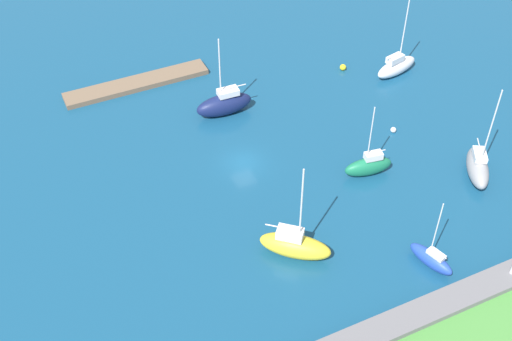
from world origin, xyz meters
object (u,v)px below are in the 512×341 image
(sailboat_navy_off_beacon, at_px, (224,104))
(mooring_buoy_yellow, at_px, (343,67))
(sailboat_white_inner_mooring, at_px, (396,66))
(sailboat_blue_along_channel, at_px, (431,258))
(mooring_buoy_white, at_px, (393,130))
(pier_dock, at_px, (137,83))
(sailboat_gray_far_south, at_px, (478,167))
(sailboat_green_lone_south, at_px, (369,166))
(sailboat_yellow_by_breakwater, at_px, (295,245))

(sailboat_navy_off_beacon, distance_m, mooring_buoy_yellow, 18.32)
(sailboat_white_inner_mooring, relative_size, mooring_buoy_yellow, 13.15)
(sailboat_white_inner_mooring, xyz_separation_m, sailboat_blue_along_channel, (15.48, 28.86, -0.32))
(mooring_buoy_white, bearing_deg, pier_dock, -41.89)
(pier_dock, height_order, sailboat_blue_along_channel, sailboat_blue_along_channel)
(mooring_buoy_yellow, relative_size, mooring_buoy_white, 1.25)
(pier_dock, height_order, sailboat_navy_off_beacon, sailboat_navy_off_beacon)
(pier_dock, distance_m, sailboat_navy_off_beacon, 13.13)
(sailboat_gray_far_south, height_order, sailboat_navy_off_beacon, sailboat_gray_far_south)
(sailboat_green_lone_south, bearing_deg, sailboat_yellow_by_breakwater, 37.43)
(pier_dock, height_order, sailboat_green_lone_south, sailboat_green_lone_south)
(sailboat_yellow_by_breakwater, xyz_separation_m, mooring_buoy_white, (-19.54, -11.87, -1.00))
(pier_dock, relative_size, sailboat_gray_far_south, 1.60)
(sailboat_yellow_by_breakwater, bearing_deg, mooring_buoy_yellow, 91.71)
(sailboat_green_lone_south, distance_m, sailboat_navy_off_beacon, 19.70)
(sailboat_blue_along_channel, bearing_deg, mooring_buoy_yellow, -32.16)
(sailboat_yellow_by_breakwater, distance_m, sailboat_gray_far_south, 23.54)
(sailboat_yellow_by_breakwater, relative_size, sailboat_white_inner_mooring, 1.02)
(sailboat_yellow_by_breakwater, distance_m, sailboat_white_inner_mooring, 34.69)
(sailboat_white_inner_mooring, bearing_deg, sailboat_blue_along_channel, -130.62)
(sailboat_blue_along_channel, height_order, mooring_buoy_yellow, sailboat_blue_along_channel)
(sailboat_green_lone_south, bearing_deg, sailboat_navy_off_beacon, -50.12)
(sailboat_gray_far_south, xyz_separation_m, mooring_buoy_white, (3.95, -10.33, -0.95))
(pier_dock, bearing_deg, sailboat_gray_far_south, 131.43)
(sailboat_yellow_by_breakwater, height_order, mooring_buoy_white, sailboat_yellow_by_breakwater)
(sailboat_blue_along_channel, height_order, sailboat_gray_far_south, sailboat_gray_far_south)
(sailboat_green_lone_south, bearing_deg, sailboat_white_inner_mooring, -123.36)
(sailboat_blue_along_channel, distance_m, sailboat_navy_off_beacon, 31.75)
(sailboat_white_inner_mooring, xyz_separation_m, sailboat_gray_far_south, (3.26, 20.56, 0.06))
(sailboat_blue_along_channel, xyz_separation_m, sailboat_green_lone_south, (-1.52, -13.64, 0.31))
(pier_dock, distance_m, sailboat_white_inner_mooring, 34.24)
(sailboat_blue_along_channel, xyz_separation_m, sailboat_gray_far_south, (-12.22, -8.30, 0.38))
(sailboat_white_inner_mooring, bearing_deg, mooring_buoy_yellow, 134.65)
(sailboat_white_inner_mooring, distance_m, sailboat_gray_far_south, 20.82)
(mooring_buoy_yellow, distance_m, mooring_buoy_white, 14.08)
(pier_dock, bearing_deg, sailboat_green_lone_south, 123.55)
(sailboat_green_lone_south, distance_m, mooring_buoy_white, 8.45)
(sailboat_gray_far_south, xyz_separation_m, sailboat_green_lone_south, (10.70, -5.34, -0.07))
(sailboat_yellow_by_breakwater, bearing_deg, mooring_buoy_white, 71.89)
(sailboat_yellow_by_breakwater, relative_size, mooring_buoy_yellow, 13.41)
(mooring_buoy_yellow, bearing_deg, sailboat_gray_far_south, 96.08)
(pier_dock, xyz_separation_m, sailboat_green_lone_south, (-18.08, 27.27, 0.88))
(sailboat_white_inner_mooring, bearing_deg, sailboat_navy_off_beacon, 163.51)
(sailboat_blue_along_channel, distance_m, mooring_buoy_white, 20.40)
(sailboat_blue_along_channel, xyz_separation_m, mooring_buoy_yellow, (-9.63, -32.65, -0.48))
(sailboat_gray_far_south, bearing_deg, pier_dock, -108.24)
(sailboat_blue_along_channel, relative_size, sailboat_green_lone_south, 0.88)
(pier_dock, relative_size, sailboat_navy_off_beacon, 1.78)
(sailboat_yellow_by_breakwater, xyz_separation_m, sailboat_green_lone_south, (-12.79, -6.88, -0.12))
(sailboat_green_lone_south, xyz_separation_m, mooring_buoy_yellow, (-8.11, -19.01, -0.79))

